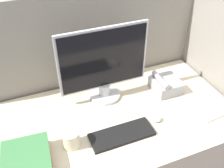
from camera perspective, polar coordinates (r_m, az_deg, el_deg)
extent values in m
cube|color=gray|center=(1.95, -4.84, -0.30)|extent=(1.92, 0.04, 1.40)
cube|color=gray|center=(2.01, 21.25, -1.72)|extent=(0.04, 0.86, 1.40)
cube|color=beige|center=(1.88, 0.00, -15.73)|extent=(1.52, 0.80, 0.77)
cylinder|color=#B7B7BC|center=(1.74, -1.60, -2.36)|extent=(0.20, 0.20, 0.02)
cylinder|color=#B7B7BC|center=(1.71, -1.63, -1.12)|extent=(0.07, 0.07, 0.08)
cube|color=#B7B7BC|center=(1.58, -1.85, 5.50)|extent=(0.57, 0.02, 0.41)
cube|color=black|center=(1.57, -1.73, 5.33)|extent=(0.54, 0.01, 0.38)
cube|color=black|center=(1.49, 2.16, -10.93)|extent=(0.36, 0.14, 0.02)
ellipsoid|color=silver|center=(1.59, 9.71, -7.50)|extent=(0.06, 0.05, 0.03)
cylinder|color=beige|center=(1.43, -8.85, -11.80)|extent=(0.09, 0.09, 0.10)
cylinder|color=white|center=(1.40, -9.06, -10.40)|extent=(0.10, 0.10, 0.01)
cube|color=maroon|center=(1.42, -17.61, -16.93)|extent=(0.24, 0.25, 0.02)
cube|color=olive|center=(1.39, -18.05, -16.54)|extent=(0.20, 0.30, 0.04)
cube|color=#38723F|center=(1.37, -18.22, -15.58)|extent=(0.25, 0.31, 0.03)
cube|color=#99999E|center=(1.81, 11.67, -0.22)|extent=(0.18, 0.18, 0.08)
cube|color=white|center=(1.78, 12.83, 0.60)|extent=(0.08, 0.08, 0.00)
cylinder|color=#99999E|center=(1.75, 10.54, 0.91)|extent=(0.04, 0.18, 0.04)
cube|color=white|center=(1.78, 20.08, -4.11)|extent=(0.26, 0.27, 0.02)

